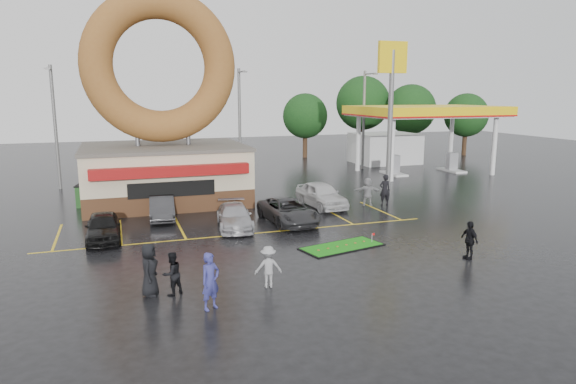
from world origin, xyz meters
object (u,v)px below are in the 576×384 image
object	(u,v)px
car_silver	(234,216)
person_cameraman	(469,240)
gas_station	(407,129)
car_white	(321,195)
donut_shop	(163,133)
streetlight_left	(55,124)
putting_green	(342,247)
streetlight_right	(364,118)
dumpster	(93,196)
car_grey	(288,211)
shell_sign	(391,88)
person_blue	(210,281)
streetlight_mid	(240,120)
car_dgrey	(162,208)
car_black	(103,227)

from	to	relation	value
car_silver	person_cameraman	bearing A→B (deg)	-36.78
gas_station	car_white	bearing A→B (deg)	-137.24
donut_shop	person_cameraman	world-z (taller)	donut_shop
streetlight_left	person_cameraman	size ratio (longest dim) A/B	5.42
gas_station	streetlight_left	xyz separation A→B (m)	(-30.00, -1.02, 1.08)
putting_green	streetlight_right	bearing A→B (deg)	60.83
dumpster	putting_green	distance (m)	17.24
car_grey	streetlight_left	bearing A→B (deg)	126.45
gas_station	shell_sign	size ratio (longest dim) A/B	1.29
donut_shop	putting_green	world-z (taller)	donut_shop
donut_shop	person_blue	size ratio (longest dim) A/B	7.01
car_grey	dumpster	distance (m)	13.02
gas_station	person_blue	world-z (taller)	gas_station
car_white	streetlight_mid	bearing A→B (deg)	94.13
shell_sign	streetlight_mid	size ratio (longest dim) A/B	1.18
streetlight_mid	person_cameraman	distance (m)	25.05
shell_sign	streetlight_left	xyz separation A→B (m)	(-23.00, 7.92, -2.60)
car_dgrey	person_cameraman	size ratio (longest dim) A/B	2.33
streetlight_right	person_blue	world-z (taller)	streetlight_right
car_dgrey	car_grey	xyz separation A→B (m)	(6.46, -3.08, 0.03)
car_black	streetlight_mid	bearing A→B (deg)	56.85
streetlight_right	streetlight_mid	bearing A→B (deg)	-175.24
dumpster	putting_green	size ratio (longest dim) A/B	0.43
donut_shop	car_silver	size ratio (longest dim) A/B	3.17
streetlight_mid	streetlight_left	bearing A→B (deg)	-175.91
person_cameraman	dumpster	size ratio (longest dim) A/B	0.92
donut_shop	dumpster	bearing A→B (deg)	-179.52
streetlight_mid	car_black	distance (m)	20.02
car_grey	putting_green	size ratio (longest dim) A/B	1.15
streetlight_mid	dumpster	distance (m)	14.60
car_grey	car_white	distance (m)	4.48
car_black	car_silver	xyz separation A→B (m)	(6.52, 0.23, -0.05)
shell_sign	streetlight_right	size ratio (longest dim) A/B	1.18
gas_station	streetlight_left	size ratio (longest dim) A/B	1.52
donut_shop	car_dgrey	distance (m)	6.31
dumpster	gas_station	bearing A→B (deg)	27.82
car_black	car_silver	distance (m)	6.52
donut_shop	car_white	size ratio (longest dim) A/B	2.94
shell_sign	streetlight_left	size ratio (longest dim) A/B	1.18
car_white	person_blue	size ratio (longest dim) A/B	2.38
gas_station	streetlight_mid	size ratio (longest dim) A/B	1.52
car_dgrey	car_silver	size ratio (longest dim) A/B	0.91
streetlight_mid	car_silver	world-z (taller)	streetlight_mid
car_dgrey	car_black	bearing A→B (deg)	-127.65
dumpster	streetlight_mid	bearing A→B (deg)	46.36
car_black	person_cameraman	world-z (taller)	person_cameraman
dumpster	person_blue	bearing A→B (deg)	-65.43
person_blue	putting_green	bearing A→B (deg)	6.72
streetlight_mid	gas_station	bearing A→B (deg)	0.08
car_black	person_cameraman	distance (m)	16.92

